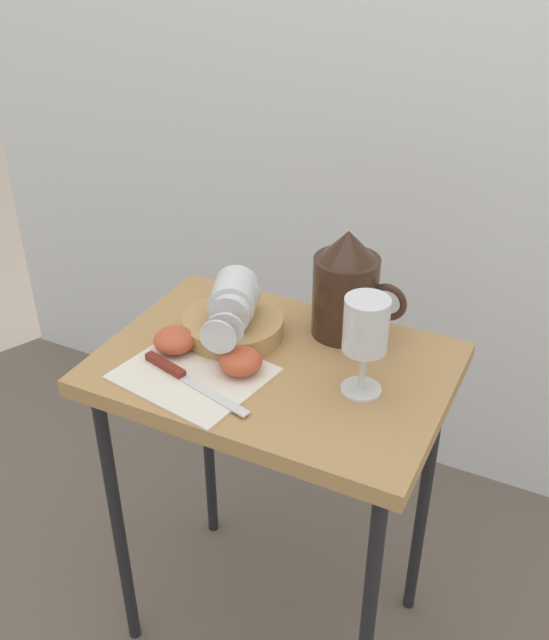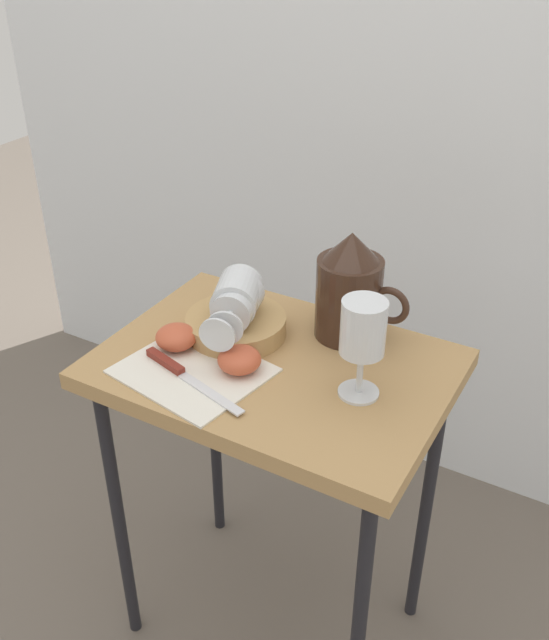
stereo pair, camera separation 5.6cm
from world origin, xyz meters
TOP-DOWN VIEW (x-y plane):
  - ground_plane at (0.00, 0.00)m, footprint 6.00×6.00m
  - curtain_drape at (0.00, 0.64)m, footprint 2.40×0.03m
  - table at (0.00, 0.00)m, footprint 0.57×0.40m
  - linen_napkin at (-0.10, -0.09)m, footprint 0.25×0.22m
  - basket_tray at (-0.10, 0.04)m, footprint 0.17×0.17m
  - pitcher at (0.07, 0.14)m, footprint 0.16×0.11m
  - wine_glass_upright at (0.16, -0.01)m, footprint 0.07×0.07m
  - wine_glass_tipped_near at (-0.10, 0.04)m, footprint 0.12×0.16m
  - wine_glass_tipped_far at (-0.09, 0.03)m, footprint 0.10×0.16m
  - apple_half_left at (-0.16, -0.05)m, footprint 0.07×0.07m
  - apple_half_right at (-0.03, -0.05)m, footprint 0.07×0.07m
  - knife at (-0.11, -0.11)m, footprint 0.22×0.07m

SIDE VIEW (x-z plane):
  - ground_plane at x=0.00m, z-range 0.00..0.00m
  - table at x=0.00m, z-range 0.26..0.93m
  - linen_napkin at x=-0.10m, z-range 0.67..0.67m
  - knife at x=-0.11m, z-range 0.67..0.68m
  - basket_tray at x=-0.10m, z-range 0.67..0.70m
  - apple_half_left at x=-0.16m, z-range 0.67..0.71m
  - apple_half_right at x=-0.03m, z-range 0.67..0.71m
  - wine_glass_tipped_far at x=-0.09m, z-range 0.70..0.77m
  - wine_glass_tipped_near at x=-0.10m, z-range 0.70..0.78m
  - pitcher at x=0.07m, z-range 0.65..0.84m
  - wine_glass_upright at x=0.16m, z-range 0.70..0.86m
  - curtain_drape at x=0.00m, z-range 0.00..1.91m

